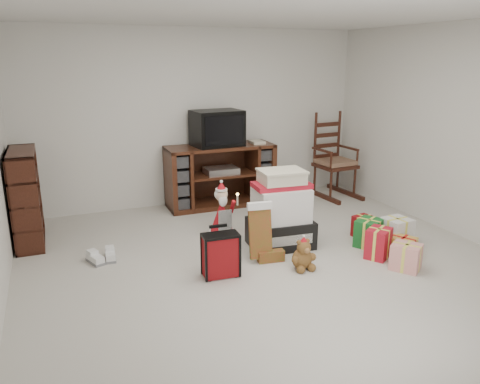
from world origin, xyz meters
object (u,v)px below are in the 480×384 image
tv_stand (220,175)px  mrs_claus_figurine (222,214)px  teddy_bear (303,256)px  gift_cluster (385,240)px  bookshelf (26,199)px  sneaker_pair (103,257)px  gift_pile (281,214)px  red_suitcase (221,255)px  crt_television (217,128)px  rocking_chair (333,166)px  santa_figurine (272,222)px

tv_stand → mrs_claus_figurine: tv_stand is taller
teddy_bear → gift_cluster: 1.08m
gift_cluster → mrs_claus_figurine: bearing=141.6°
mrs_claus_figurine → gift_cluster: bearing=-38.4°
bookshelf → sneaker_pair: bearing=-50.9°
tv_stand → teddy_bear: 2.39m
gift_pile → red_suitcase: bearing=-146.9°
tv_stand → crt_television: crt_television is taller
rocking_chair → gift_pile: 2.31m
teddy_bear → red_suitcase: bearing=169.6°
tv_stand → crt_television: bearing=-172.0°
red_suitcase → gift_cluster: bearing=0.6°
bookshelf → mrs_claus_figurine: (2.17, -0.60, -0.27)m
santa_figurine → crt_television: (-0.11, 1.57, 0.90)m
tv_stand → gift_pile: size_ratio=1.78×
teddy_bear → mrs_claus_figurine: 1.32m
tv_stand → teddy_bear: (0.03, -2.37, -0.30)m
mrs_claus_figurine → bookshelf: bearing=164.5°
santa_figurine → sneaker_pair: bearing=175.0°
crt_television → santa_figurine: bearing=-91.3°
rocking_chair → gift_pile: rocking_chair is taller
red_suitcase → crt_television: size_ratio=0.72×
bookshelf → mrs_claus_figurine: bearing=-15.5°
teddy_bear → gift_pile: bearing=83.8°
bookshelf → red_suitcase: bookshelf is taller
bookshelf → crt_television: (2.52, 0.52, 0.61)m
bookshelf → gift_pile: size_ratio=1.25×
rocking_chair → santa_figurine: (-1.73, -1.40, -0.22)m
santa_figurine → mrs_claus_figurine: size_ratio=0.92×
gift_pile → teddy_bear: size_ratio=2.75×
santa_figurine → sneaker_pair: santa_figurine is taller
crt_television → bookshelf: bearing=-173.8°
tv_stand → mrs_claus_figurine: size_ratio=2.34×
red_suitcase → gift_cluster: red_suitcase is taller
bookshelf → crt_television: bearing=11.6°
teddy_bear → gift_cluster: teddy_bear is taller
gift_cluster → crt_television: crt_television is taller
mrs_claus_figurine → crt_television: bearing=72.7°
gift_pile → tv_stand: bearing=98.2°
rocking_chair → red_suitcase: (-2.60, -2.05, -0.23)m
tv_stand → sneaker_pair: bearing=-142.2°
rocking_chair → gift_pile: bearing=-142.1°
santa_figurine → red_suitcase: bearing=-143.5°
bookshelf → gift_pile: (2.66, -1.21, -0.14)m
gift_pile → teddy_bear: gift_pile is taller
mrs_claus_figurine → gift_cluster: mrs_claus_figurine is taller
bookshelf → crt_television: size_ratio=1.52×
gift_pile → santa_figurine: gift_pile is taller
santa_figurine → mrs_claus_figurine: (-0.46, 0.45, 0.02)m
tv_stand → santa_figurine: tv_stand is taller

